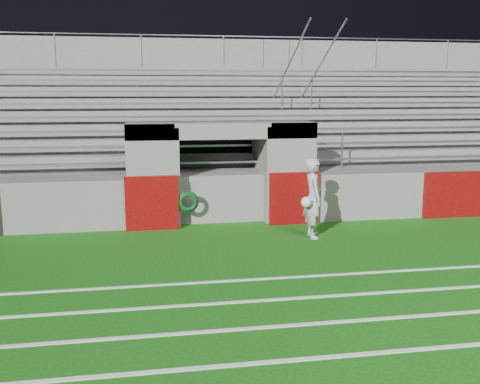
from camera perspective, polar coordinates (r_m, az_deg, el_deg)
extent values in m
plane|color=#13550E|center=(10.78, 0.56, -7.54)|extent=(90.00, 90.00, 0.00)
cube|color=white|center=(7.17, 6.49, -17.32)|extent=(28.00, 0.09, 0.01)
cube|color=white|center=(8.04, 4.46, -14.07)|extent=(28.00, 0.09, 0.01)
cube|color=white|center=(8.93, 2.87, -11.45)|extent=(28.00, 0.09, 0.01)
cube|color=white|center=(9.84, 1.60, -9.30)|extent=(28.00, 0.09, 0.01)
cube|color=slate|center=(13.73, -9.46, 1.85)|extent=(1.20, 1.00, 2.60)
cube|color=slate|center=(14.20, 5.23, 2.24)|extent=(1.20, 1.00, 2.60)
cube|color=black|center=(15.53, -2.83, 2.80)|extent=(2.60, 0.20, 2.50)
cube|color=slate|center=(14.35, -6.87, 2.09)|extent=(0.10, 2.20, 2.50)
cube|color=slate|center=(14.64, 2.16, 2.33)|extent=(0.10, 2.20, 2.50)
cube|color=slate|center=(13.73, -2.02, 6.61)|extent=(4.80, 1.00, 0.40)
cube|color=slate|center=(17.66, -3.66, 3.41)|extent=(26.00, 8.00, 0.20)
cube|color=slate|center=(17.75, -3.64, 1.41)|extent=(26.00, 8.00, 1.05)
cube|color=#560707|center=(13.29, -9.37, -1.17)|extent=(1.30, 0.15, 1.35)
cube|color=#560707|center=(13.78, 5.77, -0.67)|extent=(1.30, 0.15, 1.35)
cube|color=#560707|center=(15.69, 22.56, -0.23)|extent=(2.20, 0.15, 1.25)
cube|color=gray|center=(14.74, -2.48, 3.25)|extent=(23.00, 0.28, 0.06)
cube|color=slate|center=(15.58, -2.87, 3.53)|extent=(24.00, 0.75, 0.38)
cube|color=gray|center=(15.43, -2.84, 5.00)|extent=(23.00, 0.28, 0.06)
cube|color=slate|center=(16.29, -3.19, 4.51)|extent=(24.00, 0.75, 0.76)
cube|color=gray|center=(16.14, -3.17, 6.60)|extent=(23.00, 0.28, 0.06)
cube|color=slate|center=(17.02, -3.49, 5.41)|extent=(24.00, 0.75, 1.14)
cube|color=gray|center=(16.87, -3.48, 8.06)|extent=(23.00, 0.28, 0.06)
cube|color=slate|center=(17.75, -3.76, 6.24)|extent=(24.00, 0.75, 1.52)
cube|color=gray|center=(17.60, -3.76, 9.40)|extent=(23.00, 0.28, 0.06)
cube|color=slate|center=(18.48, -4.01, 7.00)|extent=(24.00, 0.75, 1.90)
cube|color=gray|center=(18.34, -4.02, 10.63)|extent=(23.00, 0.28, 0.06)
cube|color=slate|center=(19.21, -4.24, 7.70)|extent=(24.00, 0.75, 2.28)
cube|color=gray|center=(19.09, -4.27, 11.77)|extent=(23.00, 0.28, 0.06)
cube|color=slate|center=(19.95, -4.45, 8.35)|extent=(24.00, 0.75, 2.66)
cube|color=gray|center=(19.85, -4.49, 12.82)|extent=(23.00, 0.28, 0.06)
cube|color=slate|center=(20.62, -4.63, 8.60)|extent=(26.00, 0.60, 5.29)
cylinder|color=#A5A8AD|center=(14.95, 7.22, 4.36)|extent=(0.05, 0.05, 1.00)
cylinder|color=#A5A8AD|center=(17.76, 4.50, 10.30)|extent=(0.05, 0.05, 1.00)
cylinder|color=#A5A8AD|center=(20.73, 2.48, 14.57)|extent=(0.05, 0.05, 1.00)
cylinder|color=#A5A8AD|center=(17.76, 4.53, 11.92)|extent=(0.05, 6.02, 3.08)
cylinder|color=#A5A8AD|center=(15.27, 10.83, 4.39)|extent=(0.05, 0.05, 1.00)
cylinder|color=#A5A8AD|center=(18.03, 7.64, 10.25)|extent=(0.05, 0.05, 1.00)
cylinder|color=#A5A8AD|center=(20.96, 5.25, 14.49)|extent=(0.05, 0.05, 1.00)
cylinder|color=#A5A8AD|center=(18.03, 7.68, 11.84)|extent=(0.05, 6.02, 3.08)
cylinder|color=#A5A8AD|center=(20.53, -19.14, 14.19)|extent=(0.05, 0.05, 1.10)
cylinder|color=#A5A8AD|center=(20.28, -10.47, 14.64)|extent=(0.05, 0.05, 1.10)
cylinder|color=#A5A8AD|center=(20.47, -1.76, 14.77)|extent=(0.05, 0.05, 1.10)
cylinder|color=#A5A8AD|center=(21.10, 6.60, 14.58)|extent=(0.05, 0.05, 1.10)
cylinder|color=#A5A8AD|center=(22.11, 14.33, 14.14)|extent=(0.05, 0.05, 1.10)
cylinder|color=#A5A8AD|center=(23.47, 21.23, 13.54)|extent=(0.05, 0.05, 1.10)
cylinder|color=#A5A8AD|center=(20.41, -4.67, 16.30)|extent=(24.00, 0.05, 0.05)
imported|color=#A6ABB0|center=(12.52, 7.82, -0.63)|extent=(0.48, 0.70, 1.87)
sphere|color=white|center=(12.21, 7.08, -1.07)|extent=(0.24, 0.24, 0.24)
torus|color=#0D4213|center=(13.33, -5.56, -1.03)|extent=(0.54, 0.10, 0.54)
torus|color=#0D4119|center=(13.28, -5.55, -1.06)|extent=(0.46, 0.09, 0.46)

